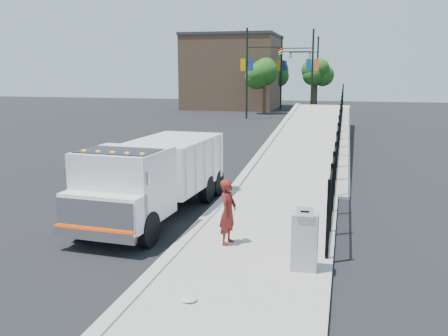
# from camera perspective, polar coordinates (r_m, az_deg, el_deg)

# --- Properties ---
(ground) EXTENTS (120.00, 120.00, 0.00)m
(ground) POSITION_cam_1_polar(r_m,az_deg,el_deg) (14.27, -2.53, -6.62)
(ground) COLOR black
(ground) RESTS_ON ground
(sidewalk) EXTENTS (3.55, 12.00, 0.12)m
(sidewalk) POSITION_cam_1_polar(r_m,az_deg,el_deg) (12.00, 3.73, -9.84)
(sidewalk) COLOR #9E998E
(sidewalk) RESTS_ON ground
(curb) EXTENTS (0.30, 12.00, 0.16)m
(curb) POSITION_cam_1_polar(r_m,az_deg,el_deg) (12.45, -5.14, -8.99)
(curb) COLOR #ADAAA3
(curb) RESTS_ON ground
(ramp) EXTENTS (3.95, 24.06, 3.19)m
(ramp) POSITION_cam_1_polar(r_m,az_deg,el_deg) (29.42, 10.26, 2.46)
(ramp) COLOR #9E998E
(ramp) RESTS_ON ground
(iron_fence) EXTENTS (0.10, 28.00, 1.80)m
(iron_fence) POSITION_cam_1_polar(r_m,az_deg,el_deg) (25.28, 12.98, 3.01)
(iron_fence) COLOR black
(iron_fence) RESTS_ON ground
(truck) EXTENTS (2.65, 7.01, 2.36)m
(truck) POSITION_cam_1_polar(r_m,az_deg,el_deg) (14.92, -8.11, -0.67)
(truck) COLOR black
(truck) RESTS_ON ground
(worker) EXTENTS (0.47, 0.64, 1.62)m
(worker) POSITION_cam_1_polar(r_m,az_deg,el_deg) (12.28, 0.46, -5.04)
(worker) COLOR maroon
(worker) RESTS_ON sidewalk
(utility_cabinet) EXTENTS (0.55, 0.40, 1.25)m
(utility_cabinet) POSITION_cam_1_polar(r_m,az_deg,el_deg) (10.92, 9.21, -8.31)
(utility_cabinet) COLOR gray
(utility_cabinet) RESTS_ON sidewalk
(arrow_sign) EXTENTS (0.35, 0.04, 0.22)m
(arrow_sign) POSITION_cam_1_polar(r_m,az_deg,el_deg) (10.48, 9.23, -4.91)
(arrow_sign) COLOR white
(arrow_sign) RESTS_ON utility_cabinet
(debris) EXTENTS (0.29, 0.29, 0.07)m
(debris) POSITION_cam_1_polar(r_m,az_deg,el_deg) (9.63, -3.99, -14.71)
(debris) COLOR silver
(debris) RESTS_ON sidewalk
(light_pole_0) EXTENTS (3.77, 0.22, 8.00)m
(light_pole_0) POSITION_cam_1_polar(r_m,az_deg,el_deg) (45.25, 3.01, 11.15)
(light_pole_0) COLOR black
(light_pole_0) RESTS_ON ground
(light_pole_1) EXTENTS (3.78, 0.22, 8.00)m
(light_pole_1) POSITION_cam_1_polar(r_m,az_deg,el_deg) (47.21, 9.68, 11.01)
(light_pole_1) COLOR black
(light_pole_1) RESTS_ON ground
(light_pole_2) EXTENTS (3.78, 0.22, 8.00)m
(light_pole_2) POSITION_cam_1_polar(r_m,az_deg,el_deg) (56.13, 6.89, 11.09)
(light_pole_2) COLOR black
(light_pole_2) RESTS_ON ground
(light_pole_3) EXTENTS (3.78, 0.22, 8.00)m
(light_pole_3) POSITION_cam_1_polar(r_m,az_deg,el_deg) (57.95, 10.31, 10.99)
(light_pole_3) COLOR black
(light_pole_3) RESTS_ON ground
(tree_0) EXTENTS (2.71, 2.71, 5.35)m
(tree_0) POSITION_cam_1_polar(r_m,az_deg,el_deg) (49.97, 4.66, 10.65)
(tree_0) COLOR #382314
(tree_0) RESTS_ON ground
(tree_1) EXTENTS (2.08, 2.08, 5.04)m
(tree_1) POSITION_cam_1_polar(r_m,az_deg,el_deg) (52.38, 10.34, 10.47)
(tree_1) COLOR #382314
(tree_1) RESTS_ON ground
(tree_2) EXTENTS (3.14, 3.14, 5.57)m
(tree_2) POSITION_cam_1_polar(r_m,az_deg,el_deg) (61.30, 5.91, 10.74)
(tree_2) COLOR #382314
(tree_2) RESTS_ON ground
(building) EXTENTS (10.00, 10.00, 8.00)m
(building) POSITION_cam_1_polar(r_m,az_deg,el_deg) (58.47, 1.07, 10.80)
(building) COLOR #8C664C
(building) RESTS_ON ground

